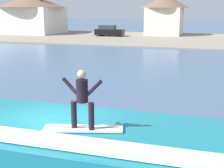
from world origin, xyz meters
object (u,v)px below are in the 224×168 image
Objects in this scene: house_with_chimney at (32,12)px; house_small_cottage at (165,13)px; car_near_shore at (109,31)px; surfboard at (83,129)px; wave_crest at (75,144)px; surfer at (82,96)px.

house_small_cottage is at bearing 8.42° from house_with_chimney.
house_small_cottage is (7.95, 5.35, 2.78)m from car_near_shore.
wave_crest is at bearing 136.09° from surfboard.
car_near_shore reaches higher than surfboard.
house_with_chimney is 1.48× the size of house_small_cottage.
car_near_shore is at bearing 107.07° from surfer.
house_with_chimney reaches higher than wave_crest.
house_small_cottage is (-4.86, 47.08, 2.41)m from surfboard.
wave_crest is 4.62× the size of surfboard.
surfer is (0.50, -0.53, 1.66)m from wave_crest.
surfboard is at bearing -57.67° from house_with_chimney.
surfboard is 43.66m from car_near_shore.
wave_crest is at bearing 133.34° from surfer.
surfer is 43.74m from car_near_shore.
surfboard is 51.78m from house_with_chimney.
house_with_chimney is at bearing 172.42° from car_near_shore.
car_near_shore is at bearing -146.07° from house_small_cottage.
house_small_cottage reaches higher than car_near_shore.
house_with_chimney reaches higher than surfer.
house_small_cottage reaches higher than surfer.
surfboard is at bearing -43.91° from wave_crest.
house_with_chimney is (-27.68, 43.77, 1.49)m from surfer.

